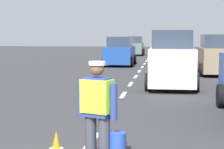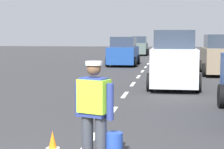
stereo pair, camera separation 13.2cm
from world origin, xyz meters
The scene contains 7 objects.
ground_plane centered at (0.00, 21.00, 0.00)m, with size 96.00×96.00×0.00m, color #333335.
lane_center_line centered at (0.00, 25.20, 0.00)m, with size 0.14×46.40×0.01m.
road_worker centered at (0.40, 1.29, 0.93)m, with size 0.76×0.42×1.67m.
car_oncoming_third centered at (-1.61, 36.26, 0.93)m, with size 1.87×3.98×2.00m.
car_oncoming_second centered at (-1.63, 22.02, 0.93)m, with size 2.07×4.31×1.99m.
car_outgoing_ahead centered at (1.69, 10.95, 1.05)m, with size 1.97×3.93×2.27m.
car_parked_far centered at (4.14, 16.43, 0.99)m, with size 1.92×4.02×2.12m.
Camera 1 is at (1.36, -4.38, 2.05)m, focal length 61.10 mm.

